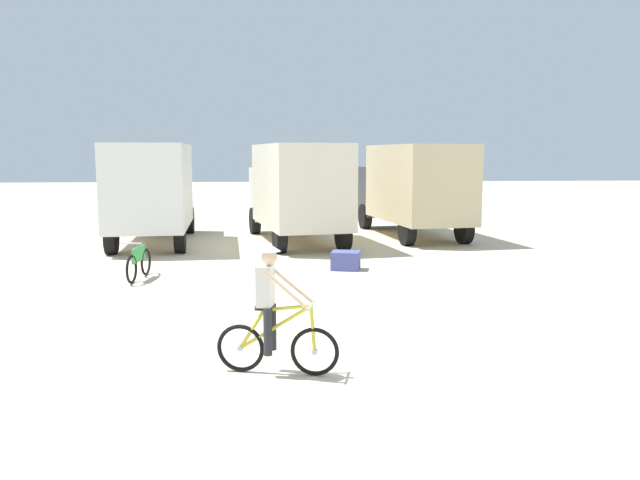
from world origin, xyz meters
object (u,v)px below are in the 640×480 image
box_truck_tan_camper (413,186)px  cyclist_orange_shirt (273,314)px  supply_crate (346,260)px  box_truck_cream_rv (296,188)px  box_truck_white_box (153,188)px  bicycle_spare (139,263)px

box_truck_tan_camper → cyclist_orange_shirt: size_ratio=3.85×
supply_crate → box_truck_tan_camper: bearing=64.0°
box_truck_cream_rv → supply_crate: box_truck_cream_rv is taller
box_truck_white_box → box_truck_cream_rv: 4.83m
cyclist_orange_shirt → supply_crate: 8.21m
box_truck_cream_rv → box_truck_tan_camper: 4.54m
box_truck_tan_camper → box_truck_white_box: bearing=-172.1°
box_truck_white_box → box_truck_tan_camper: 9.26m
box_truck_white_box → bicycle_spare: 6.57m
box_truck_tan_camper → supply_crate: 7.60m
bicycle_spare → supply_crate: size_ratio=2.34×
box_truck_tan_camper → bicycle_spare: size_ratio=4.06×
box_truck_cream_rv → bicycle_spare: size_ratio=4.09×
box_truck_tan_camper → bicycle_spare: bearing=-137.8°
box_truck_white_box → cyclist_orange_shirt: box_truck_white_box is taller
box_truck_cream_rv → bicycle_spare: 7.65m
bicycle_spare → supply_crate: bicycle_spare is taller
box_truck_white_box → cyclist_orange_shirt: (3.99, -13.36, -1.03)m
box_truck_cream_rv → box_truck_white_box: bearing=179.4°
box_truck_cream_rv → cyclist_orange_shirt: size_ratio=3.87×
cyclist_orange_shirt → supply_crate: bearing=76.3°
box_truck_white_box → box_truck_tan_camper: (9.17, 1.27, 0.00)m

